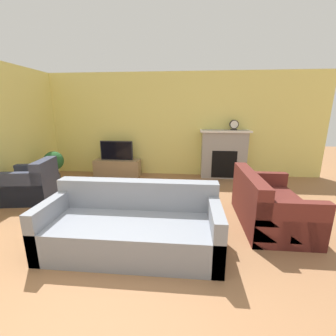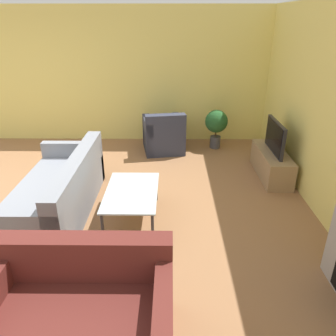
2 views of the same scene
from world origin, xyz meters
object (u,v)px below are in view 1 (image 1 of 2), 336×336
potted_plant (54,163)px  coffee_table (155,192)px  armchair_by_window (33,186)px  tv (117,150)px  couch_sectional (133,227)px  mantel_clock (234,125)px  couch_loveseat (268,206)px

potted_plant → coffee_table: bearing=-27.9°
potted_plant → armchair_by_window: bearing=-80.5°
armchair_by_window → coffee_table: armchair_by_window is taller
tv → armchair_by_window: bearing=-121.8°
tv → couch_sectional: size_ratio=0.39×
armchair_by_window → potted_plant: size_ratio=1.19×
potted_plant → mantel_clock: bearing=11.5°
couch_sectional → couch_loveseat: 2.12m
tv → mantel_clock: bearing=2.0°
armchair_by_window → mantel_clock: bearing=105.6°
tv → coffee_table: tv is taller
mantel_clock → potted_plant: bearing=-168.5°
couch_loveseat → potted_plant: couch_loveseat is taller
potted_plant → couch_loveseat: bearing=-19.9°
couch_sectional → potted_plant: size_ratio=2.79×
tv → coffee_table: 2.60m
coffee_table → mantel_clock: (1.69, 2.30, 1.00)m
couch_sectional → couch_loveseat: same height
couch_sectional → coffee_table: (0.14, 1.03, 0.10)m
couch_loveseat → mantel_clock: mantel_clock is taller
couch_sectional → tv: bearing=110.8°
mantel_clock → armchair_by_window: bearing=-155.1°
armchair_by_window → coffee_table: size_ratio=0.85×
tv → armchair_by_window: (-1.14, -1.84, -0.40)m
armchair_by_window → couch_sectional: bearing=50.3°
coffee_table → armchair_by_window: bearing=171.9°
tv → couch_sectional: bearing=-69.2°
coffee_table → mantel_clock: bearing=53.7°
tv → couch_loveseat: 4.01m
couch_sectional → coffee_table: size_ratio=2.01×
coffee_table → couch_sectional: bearing=-97.6°
couch_loveseat → mantel_clock: (-0.13, 2.52, 1.10)m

